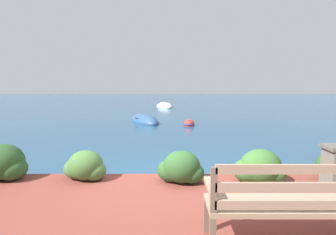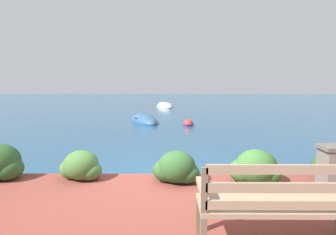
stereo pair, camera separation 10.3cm
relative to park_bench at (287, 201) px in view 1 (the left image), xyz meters
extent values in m
plane|color=navy|center=(-1.22, 2.17, -0.71)|extent=(80.00, 80.00, 0.00)
cube|color=brown|center=(-0.79, 0.26, -0.29)|extent=(0.06, 0.06, 0.40)
cube|color=gray|center=(0.00, 0.05, -0.06)|extent=(1.64, 0.48, 0.05)
cube|color=gray|center=(0.00, -0.16, 0.04)|extent=(1.56, 0.04, 0.09)
cube|color=gray|center=(0.00, -0.16, 0.22)|extent=(1.56, 0.04, 0.09)
cube|color=gray|center=(0.00, -0.16, 0.39)|extent=(1.56, 0.04, 0.09)
cube|color=brown|center=(-0.79, -0.16, 0.19)|extent=(0.06, 0.04, 0.45)
cube|color=gray|center=(-0.79, 0.05, 0.14)|extent=(0.07, 0.43, 0.05)
ellipsoid|color=#284C23|center=(-4.11, 1.91, -0.17)|extent=(0.73, 0.66, 0.62)
ellipsoid|color=#284C23|center=(-3.93, 1.87, -0.28)|extent=(0.51, 0.46, 0.40)
ellipsoid|color=#426B33|center=(-2.66, 1.89, -0.23)|extent=(0.61, 0.55, 0.52)
ellipsoid|color=#426B33|center=(-2.82, 1.93, -0.30)|extent=(0.46, 0.41, 0.36)
ellipsoid|color=#426B33|center=(-2.51, 1.86, -0.32)|extent=(0.43, 0.38, 0.33)
ellipsoid|color=#2D5628|center=(-0.99, 1.76, -0.21)|extent=(0.64, 0.57, 0.54)
ellipsoid|color=#2D5628|center=(-1.17, 1.81, -0.29)|extent=(0.48, 0.43, 0.38)
ellipsoid|color=#2D5628|center=(-0.83, 1.73, -0.31)|extent=(0.45, 0.40, 0.35)
ellipsoid|color=#38662D|center=(0.33, 1.72, -0.20)|extent=(0.68, 0.61, 0.58)
ellipsoid|color=#38662D|center=(0.14, 1.77, -0.28)|extent=(0.51, 0.46, 0.41)
ellipsoid|color=#38662D|center=(0.50, 1.68, -0.30)|extent=(0.48, 0.43, 0.38)
ellipsoid|color=#284C23|center=(1.65, 1.83, -0.23)|extent=(0.63, 0.57, 0.51)
ellipsoid|color=#2D517A|center=(-2.36, 10.04, -0.65)|extent=(1.97, 2.69, 0.69)
torus|color=#2D4157|center=(-2.36, 10.04, -0.47)|extent=(1.29, 1.29, 0.07)
cube|color=#846647|center=(-2.19, 9.70, -0.50)|extent=(0.73, 0.44, 0.04)
cube|color=#846647|center=(-2.50, 10.33, -0.50)|extent=(0.73, 0.44, 0.04)
ellipsoid|color=silver|center=(-1.50, 17.84, -0.65)|extent=(1.70, 2.67, 0.68)
torus|color=gray|center=(-1.50, 17.84, -0.47)|extent=(1.34, 1.34, 0.07)
cube|color=#846647|center=(-1.60, 18.20, -0.50)|extent=(0.85, 0.35, 0.04)
cube|color=#846647|center=(-1.42, 17.55, -0.50)|extent=(0.85, 0.35, 0.04)
sphere|color=red|center=(-0.28, 8.96, -0.63)|extent=(0.44, 0.44, 0.44)
torus|color=navy|center=(-0.28, 8.96, -0.63)|extent=(0.49, 0.49, 0.05)
camera|label=1|loc=(-1.22, -2.51, 1.20)|focal=28.00mm
camera|label=2|loc=(-1.12, -2.51, 1.20)|focal=28.00mm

